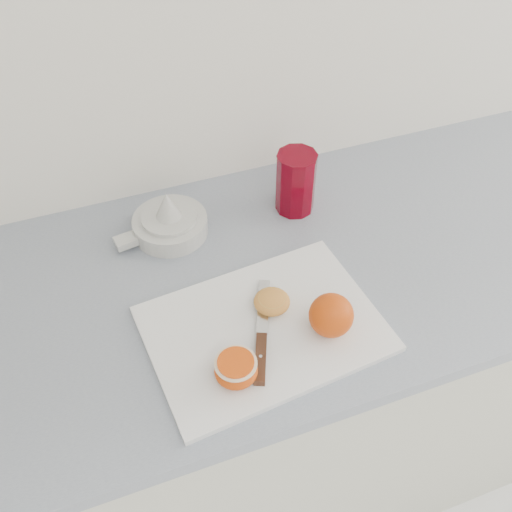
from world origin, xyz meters
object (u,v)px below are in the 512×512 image
Objects in this scene: counter at (290,382)px; red_tumbler at (296,184)px; cutting_board at (264,329)px; half_orange at (236,369)px; citrus_juicer at (169,222)px.

red_tumbler is at bearing 71.06° from counter.
half_orange reaches higher than cutting_board.
citrus_juicer reaches higher than counter.
cutting_board is at bearing 45.57° from half_orange.
counter is 33.42× the size of half_orange.
half_orange is at bearing -87.74° from citrus_juicer.
red_tumbler reaches higher than citrus_juicer.
cutting_board reaches higher than counter.
citrus_juicer is (-0.09, 0.29, 0.02)m from cutting_board.
half_orange is (-0.20, -0.21, 0.48)m from counter.
red_tumbler is at bearing 58.10° from cutting_board.
half_orange is at bearing -133.30° from counter.
half_orange is (-0.08, -0.08, 0.03)m from cutting_board.
red_tumbler is (0.17, 0.28, 0.06)m from cutting_board.
counter is 0.49m from cutting_board.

